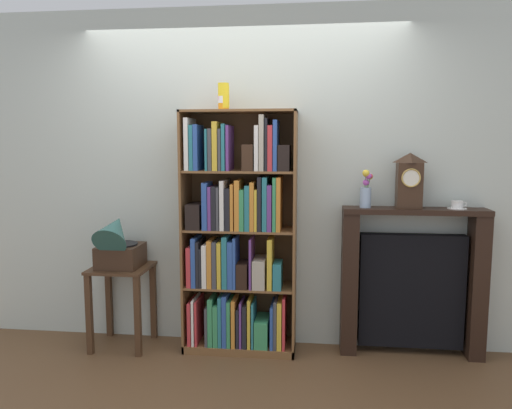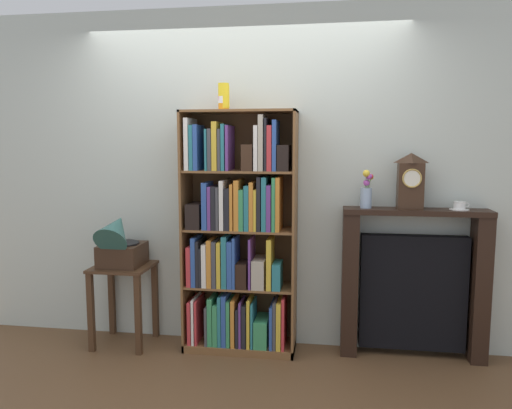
% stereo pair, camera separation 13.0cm
% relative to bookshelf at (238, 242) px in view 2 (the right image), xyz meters
% --- Properties ---
extents(ground_plane, '(7.88, 6.40, 0.02)m').
position_rel_bookshelf_xyz_m(ground_plane, '(0.01, -0.06, -0.87)').
color(ground_plane, brown).
extents(wall_back, '(4.88, 0.08, 2.65)m').
position_rel_bookshelf_xyz_m(wall_back, '(0.20, 0.22, 0.47)').
color(wall_back, beige).
rests_on(wall_back, ground).
extents(bookshelf, '(0.86, 0.33, 1.85)m').
position_rel_bookshelf_xyz_m(bookshelf, '(0.00, 0.00, 0.00)').
color(bookshelf, brown).
rests_on(bookshelf, ground).
extents(cup_stack, '(0.08, 0.08, 0.20)m').
position_rel_bookshelf_xyz_m(cup_stack, '(-0.10, -0.00, 1.09)').
color(cup_stack, orange).
rests_on(cup_stack, bookshelf).
extents(side_table_left, '(0.45, 0.43, 0.65)m').
position_rel_bookshelf_xyz_m(side_table_left, '(-0.93, -0.03, -0.40)').
color(side_table_left, '#472D1C').
rests_on(side_table_left, ground).
extents(gramophone, '(0.32, 0.45, 0.49)m').
position_rel_bookshelf_xyz_m(gramophone, '(-0.93, -0.09, -0.02)').
color(gramophone, '#382316').
rests_on(gramophone, side_table_left).
extents(fireplace_mantel, '(1.06, 0.22, 1.13)m').
position_rel_bookshelf_xyz_m(fireplace_mantel, '(1.32, 0.09, -0.31)').
color(fireplace_mantel, black).
rests_on(fireplace_mantel, ground).
extents(mantel_clock, '(0.18, 0.13, 0.41)m').
position_rel_bookshelf_xyz_m(mantel_clock, '(1.27, 0.07, 0.48)').
color(mantel_clock, '#382316').
rests_on(mantel_clock, fireplace_mantel).
extents(flower_vase, '(0.10, 0.13, 0.29)m').
position_rel_bookshelf_xyz_m(flower_vase, '(0.96, 0.06, 0.39)').
color(flower_vase, '#99B2D1').
rests_on(flower_vase, fireplace_mantel).
extents(teacup_with_saucer, '(0.14, 0.14, 0.06)m').
position_rel_bookshelf_xyz_m(teacup_with_saucer, '(1.62, 0.07, 0.30)').
color(teacup_with_saucer, white).
rests_on(teacup_with_saucer, fireplace_mantel).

